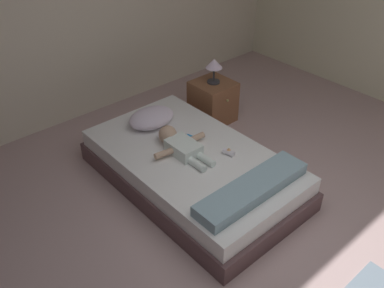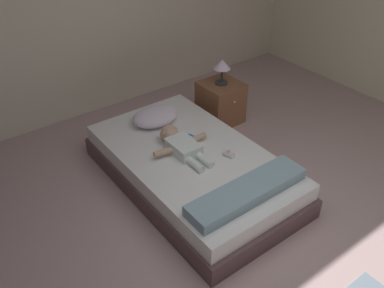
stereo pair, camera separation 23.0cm
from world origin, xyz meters
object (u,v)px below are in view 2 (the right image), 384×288
Objects in this scene: toothbrush at (194,136)px; lamp at (222,66)px; baby at (180,144)px; nightstand at (220,102)px; baby_bottle at (228,154)px; pillow at (156,116)px; bed at (192,168)px.

lamp is at bearing 33.38° from toothbrush.
baby reaches higher than toothbrush.
lamp reaches higher than baby.
nightstand is 4.10× the size of baby_bottle.
lamp is at bearing 90.00° from nightstand.
pillow is at bearing -175.07° from nightstand.
toothbrush is 1.33× the size of baby_bottle.
lamp is 2.41× the size of baby_bottle.
bed is at bearing -142.96° from nightstand.
bed is 0.68m from pillow.
pillow is at bearing -175.07° from lamp.
bed is 3.17× the size of baby.
bed is at bearing -63.66° from baby.
bed is at bearing -130.26° from toothbrush.
pillow reaches higher than bed.
lamp is at bearing 37.04° from bed.
toothbrush is at bearing 49.74° from bed.
nightstand is at bearing -90.00° from lamp.
baby is at bearing -148.81° from nightstand.
toothbrush reaches higher than bed.
lamp is (0.00, 0.00, 0.45)m from nightstand.
toothbrush is 0.93m from nightstand.
baby_bottle is (0.06, -0.44, 0.02)m from toothbrush.
nightstand reaches higher than baby_bottle.
baby_bottle is at bearing -45.68° from bed.
baby is at bearing -148.81° from lamp.
baby reaches higher than nightstand.
baby_bottle is (0.23, -0.24, 0.21)m from bed.
baby_bottle is at bearing -50.47° from baby.
toothbrush is (0.17, 0.20, 0.18)m from bed.
baby is 2.30× the size of lamp.
baby reaches higher than bed.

